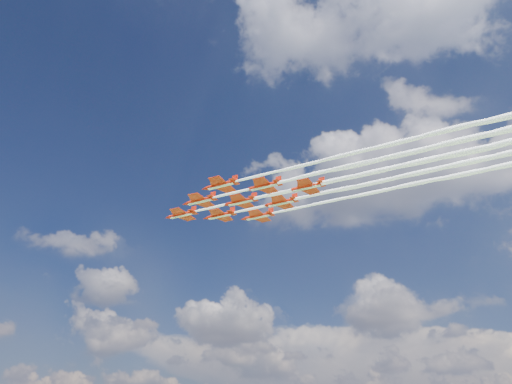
# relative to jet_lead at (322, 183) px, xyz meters

# --- Properties ---
(jet_lead) EXTENTS (106.12, 10.33, 3.02)m
(jet_lead) POSITION_rel_jet_lead_xyz_m (0.00, 0.00, 0.00)
(jet_lead) COLOR red
(jet_row2_port) EXTENTS (106.12, 10.33, 3.02)m
(jet_row2_port) POSITION_rel_jet_lead_xyz_m (11.12, -6.07, 0.00)
(jet_row2_port) COLOR red
(jet_row2_starb) EXTENTS (106.12, 10.33, 3.02)m
(jet_row2_starb) POSITION_rel_jet_lead_xyz_m (10.99, 6.30, 0.00)
(jet_row2_starb) COLOR red
(jet_row3_port) EXTENTS (106.12, 10.33, 3.02)m
(jet_row3_port) POSITION_rel_jet_lead_xyz_m (22.23, -12.14, 0.00)
(jet_row3_port) COLOR red
(jet_row3_centre) EXTENTS (106.12, 10.33, 3.02)m
(jet_row3_centre) POSITION_rel_jet_lead_xyz_m (22.11, 0.23, 0.00)
(jet_row3_centre) COLOR red
(jet_row3_starb) EXTENTS (106.12, 10.33, 3.02)m
(jet_row3_starb) POSITION_rel_jet_lead_xyz_m (21.98, 12.59, 0.00)
(jet_row3_starb) COLOR red
(jet_row4_port) EXTENTS (106.12, 10.33, 3.02)m
(jet_row4_port) POSITION_rel_jet_lead_xyz_m (33.22, -5.85, 0.00)
(jet_row4_port) COLOR red
(jet_row4_starb) EXTENTS (106.12, 10.33, 3.02)m
(jet_row4_starb) POSITION_rel_jet_lead_xyz_m (33.10, 6.52, 0.00)
(jet_row4_starb) COLOR red
(jet_tail) EXTENTS (106.12, 10.33, 3.02)m
(jet_tail) POSITION_rel_jet_lead_xyz_m (44.21, 0.45, 0.00)
(jet_tail) COLOR red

